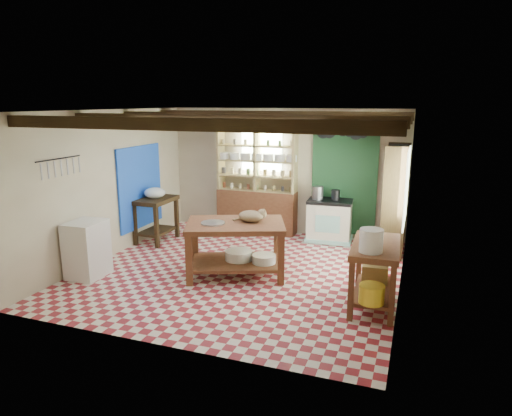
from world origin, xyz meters
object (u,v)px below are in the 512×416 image
(prep_table, at_px, (156,220))
(work_table, at_px, (236,249))
(stove, at_px, (329,221))
(cat, at_px, (251,216))
(white_cabinet, at_px, (87,249))
(right_counter, at_px, (374,275))

(prep_table, bearing_deg, work_table, -27.20)
(work_table, height_order, stove, work_table)
(work_table, height_order, cat, cat)
(white_cabinet, height_order, cat, cat)
(stove, bearing_deg, prep_table, -163.74)
(work_table, height_order, white_cabinet, white_cabinet)
(work_table, relative_size, cat, 3.81)
(stove, relative_size, white_cabinet, 0.96)
(white_cabinet, distance_m, right_counter, 4.42)
(white_cabinet, bearing_deg, stove, 42.24)
(prep_table, xyz_separation_m, cat, (2.39, -1.01, 0.52))
(work_table, distance_m, prep_table, 2.46)
(right_counter, distance_m, cat, 2.13)
(work_table, bearing_deg, prep_table, 130.97)
(work_table, relative_size, white_cabinet, 1.70)
(prep_table, bearing_deg, cat, -22.29)
(stove, distance_m, cat, 2.40)
(work_table, distance_m, white_cabinet, 2.36)
(prep_table, relative_size, white_cabinet, 0.98)
(work_table, bearing_deg, right_counter, -32.06)
(white_cabinet, bearing_deg, right_counter, 3.81)
(stove, xyz_separation_m, prep_table, (-3.24, -1.17, 0.02))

